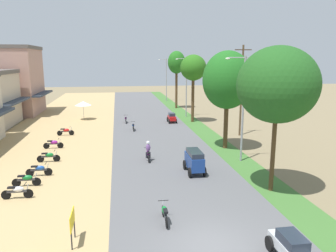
{
  "coord_description": "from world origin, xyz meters",
  "views": [
    {
      "loc": [
        -3.92,
        -12.39,
        8.08
      ],
      "look_at": [
        0.79,
        17.56,
        1.87
      ],
      "focal_mm": 34.59,
      "sensor_mm": 36.0,
      "label": 1
    }
  ],
  "objects_px": {
    "motorbike_ahead_fourth": "(133,126)",
    "parked_motorbike_third": "(39,169)",
    "median_tree_fourth": "(177,63)",
    "car_sedan_silver": "(291,246)",
    "parked_motorbike_sixth": "(66,131)",
    "motorbike_ahead_fifth": "(126,119)",
    "parked_motorbike_fourth": "(49,156)",
    "vendor_umbrella": "(83,103)",
    "median_tree_second": "(227,80)",
    "car_hatchback_red": "(172,117)",
    "motorbike_ahead_second": "(165,212)",
    "motorbike_ahead_third": "(148,151)",
    "streetlamp_mid": "(186,83)",
    "median_tree_nearest": "(278,85)",
    "parked_motorbike_second": "(27,179)",
    "car_van_blue": "(194,160)",
    "parked_motorbike_fifth": "(54,143)",
    "utility_pole_near": "(241,89)",
    "median_tree_third": "(193,68)",
    "streetlamp_near": "(243,102)",
    "streetlamp_far": "(166,77)",
    "parked_motorbike_nearest": "(17,191)"
  },
  "relations": [
    {
      "from": "streetlamp_near",
      "to": "motorbike_ahead_second",
      "type": "bearing_deg",
      "value": -129.92
    },
    {
      "from": "streetlamp_far",
      "to": "car_sedan_silver",
      "type": "xyz_separation_m",
      "value": [
        -3.02,
        -53.11,
        -4.06
      ]
    },
    {
      "from": "parked_motorbike_fourth",
      "to": "streetlamp_far",
      "type": "distance_m",
      "value": 41.16
    },
    {
      "from": "median_tree_third",
      "to": "streetlamp_near",
      "type": "xyz_separation_m",
      "value": [
        0.0,
        -17.11,
        -2.18
      ]
    },
    {
      "from": "motorbike_ahead_fourth",
      "to": "parked_motorbike_sixth",
      "type": "bearing_deg",
      "value": -168.53
    },
    {
      "from": "parked_motorbike_nearest",
      "to": "motorbike_ahead_fifth",
      "type": "bearing_deg",
      "value": 72.97
    },
    {
      "from": "motorbike_ahead_fifth",
      "to": "car_sedan_silver",
      "type": "bearing_deg",
      "value": -79.46
    },
    {
      "from": "parked_motorbike_sixth",
      "to": "motorbike_ahead_second",
      "type": "distance_m",
      "value": 21.93
    },
    {
      "from": "car_hatchback_red",
      "to": "motorbike_ahead_second",
      "type": "distance_m",
      "value": 26.45
    },
    {
      "from": "motorbike_ahead_fourth",
      "to": "parked_motorbike_third",
      "type": "bearing_deg",
      "value": -117.26
    },
    {
      "from": "parked_motorbike_second",
      "to": "parked_motorbike_sixth",
      "type": "distance_m",
      "value": 14.51
    },
    {
      "from": "median_tree_second",
      "to": "car_hatchback_red",
      "type": "relative_size",
      "value": 4.42
    },
    {
      "from": "median_tree_nearest",
      "to": "streetlamp_far",
      "type": "distance_m",
      "value": 46.14
    },
    {
      "from": "parked_motorbike_third",
      "to": "median_tree_second",
      "type": "height_order",
      "value": "median_tree_second"
    },
    {
      "from": "motorbike_ahead_second",
      "to": "streetlamp_near",
      "type": "bearing_deg",
      "value": 50.08
    },
    {
      "from": "parked_motorbike_fourth",
      "to": "median_tree_fourth",
      "type": "bearing_deg",
      "value": 60.86
    },
    {
      "from": "parked_motorbike_second",
      "to": "car_van_blue",
      "type": "bearing_deg",
      "value": 4.02
    },
    {
      "from": "streetlamp_far",
      "to": "motorbike_ahead_fifth",
      "type": "relative_size",
      "value": 4.6
    },
    {
      "from": "parked_motorbike_fifth",
      "to": "median_tree_second",
      "type": "distance_m",
      "value": 16.85
    },
    {
      "from": "streetlamp_mid",
      "to": "car_hatchback_red",
      "type": "distance_m",
      "value": 6.48
    },
    {
      "from": "median_tree_nearest",
      "to": "utility_pole_near",
      "type": "relative_size",
      "value": 0.92
    },
    {
      "from": "parked_motorbike_second",
      "to": "vendor_umbrella",
      "type": "xyz_separation_m",
      "value": [
        1.32,
        23.92,
        1.75
      ]
    },
    {
      "from": "median_tree_nearest",
      "to": "car_hatchback_red",
      "type": "relative_size",
      "value": 4.42
    },
    {
      "from": "median_tree_fourth",
      "to": "car_sedan_silver",
      "type": "relative_size",
      "value": 4.2
    },
    {
      "from": "median_tree_third",
      "to": "streetlamp_far",
      "type": "relative_size",
      "value": 1.05
    },
    {
      "from": "parked_motorbike_second",
      "to": "median_tree_second",
      "type": "bearing_deg",
      "value": 24.07
    },
    {
      "from": "median_tree_fourth",
      "to": "car_sedan_silver",
      "type": "height_order",
      "value": "median_tree_fourth"
    },
    {
      "from": "motorbike_ahead_fourth",
      "to": "vendor_umbrella",
      "type": "bearing_deg",
      "value": 128.59
    },
    {
      "from": "median_tree_fourth",
      "to": "streetlamp_far",
      "type": "distance_m",
      "value": 10.71
    },
    {
      "from": "vendor_umbrella",
      "to": "motorbike_ahead_third",
      "type": "bearing_deg",
      "value": -70.66
    },
    {
      "from": "parked_motorbike_sixth",
      "to": "utility_pole_near",
      "type": "xyz_separation_m",
      "value": [
        18.68,
        -2.58,
        4.45
      ]
    },
    {
      "from": "parked_motorbike_third",
      "to": "car_hatchback_red",
      "type": "distance_m",
      "value": 22.04
    },
    {
      "from": "parked_motorbike_nearest",
      "to": "parked_motorbike_second",
      "type": "xyz_separation_m",
      "value": [
        0.02,
        1.92,
        0.0
      ]
    },
    {
      "from": "parked_motorbike_nearest",
      "to": "median_tree_second",
      "type": "relative_size",
      "value": 0.2
    },
    {
      "from": "streetlamp_near",
      "to": "motorbike_ahead_fourth",
      "type": "xyz_separation_m",
      "value": [
        -8.01,
        12.96,
        -4.26
      ]
    },
    {
      "from": "vendor_umbrella",
      "to": "median_tree_second",
      "type": "bearing_deg",
      "value": -49.66
    },
    {
      "from": "parked_motorbike_fifth",
      "to": "car_sedan_silver",
      "type": "bearing_deg",
      "value": -56.71
    },
    {
      "from": "parked_motorbike_nearest",
      "to": "utility_pole_near",
      "type": "bearing_deg",
      "value": 36.05
    },
    {
      "from": "median_tree_fourth",
      "to": "motorbike_ahead_second",
      "type": "height_order",
      "value": "median_tree_fourth"
    },
    {
      "from": "streetlamp_near",
      "to": "median_tree_fourth",
      "type": "bearing_deg",
      "value": 89.76
    },
    {
      "from": "parked_motorbike_fifth",
      "to": "median_tree_third",
      "type": "xyz_separation_m",
      "value": [
        15.66,
        10.91,
        6.46
      ]
    },
    {
      "from": "vendor_umbrella",
      "to": "median_tree_nearest",
      "type": "relative_size",
      "value": 0.28
    },
    {
      "from": "parked_motorbike_fifth",
      "to": "car_sedan_silver",
      "type": "distance_m",
      "value": 23.03
    },
    {
      "from": "streetlamp_near",
      "to": "parked_motorbike_sixth",
      "type": "bearing_deg",
      "value": 143.21
    },
    {
      "from": "car_sedan_silver",
      "to": "vendor_umbrella",
      "type": "bearing_deg",
      "value": 108.44
    },
    {
      "from": "median_tree_fourth",
      "to": "motorbike_ahead_third",
      "type": "distance_m",
      "value": 30.27
    },
    {
      "from": "utility_pole_near",
      "to": "median_tree_third",
      "type": "bearing_deg",
      "value": 112.14
    },
    {
      "from": "motorbike_ahead_second",
      "to": "parked_motorbike_third",
      "type": "bearing_deg",
      "value": 134.56
    },
    {
      "from": "parked_motorbike_sixth",
      "to": "streetlamp_mid",
      "type": "distance_m",
      "value": 18.65
    },
    {
      "from": "median_tree_fourth",
      "to": "car_van_blue",
      "type": "distance_m",
      "value": 32.92
    }
  ]
}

